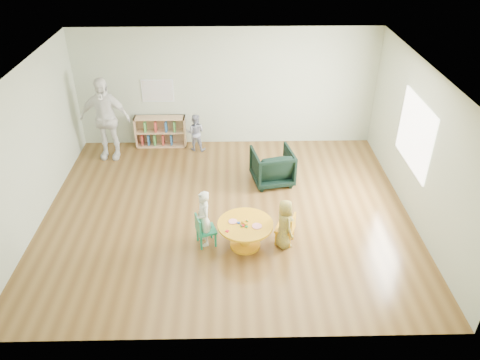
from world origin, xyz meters
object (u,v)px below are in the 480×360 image
(kid_chair_left, at_px, (204,229))
(toddler, at_px, (195,132))
(bookshelf, at_px, (160,131))
(child_left, at_px, (203,219))
(adult_caretaker, at_px, (105,119))
(child_right, at_px, (284,224))
(armchair, at_px, (272,166))
(activity_table, at_px, (245,230))
(kid_chair_right, at_px, (287,228))

(kid_chair_left, relative_size, toddler, 0.66)
(bookshelf, height_order, child_left, child_left)
(toddler, relative_size, adult_caretaker, 0.48)
(bookshelf, distance_m, child_right, 4.66)
(kid_chair_left, distance_m, child_right, 1.40)
(armchair, height_order, toddler, toddler)
(activity_table, relative_size, kid_chair_left, 1.60)
(toddler, bearing_deg, child_left, 104.70)
(kid_chair_right, bearing_deg, child_left, 109.34)
(kid_chair_left, xyz_separation_m, child_right, (1.39, -0.06, 0.14))
(armchair, xyz_separation_m, child_left, (-1.35, -2.01, 0.15))
(child_left, relative_size, toddler, 1.15)
(kid_chair_left, relative_size, child_left, 0.57)
(kid_chair_left, xyz_separation_m, child_left, (0.00, 0.04, 0.21))
(armchair, bearing_deg, kid_chair_left, 45.34)
(bookshelf, bearing_deg, toddler, -16.76)
(bookshelf, height_order, child_right, child_right)
(child_left, distance_m, adult_caretaker, 4.00)
(kid_chair_left, distance_m, toddler, 3.56)
(armchair, xyz_separation_m, toddler, (-1.70, 1.50, 0.08))
(kid_chair_left, height_order, kid_chair_right, kid_chair_left)
(adult_caretaker, bearing_deg, child_left, -49.71)
(bookshelf, height_order, toddler, toddler)
(activity_table, xyz_separation_m, armchair, (0.63, 2.10, 0.05))
(kid_chair_right, relative_size, adult_caretaker, 0.30)
(bookshelf, bearing_deg, armchair, -34.38)
(child_right, distance_m, toddler, 3.99)
(kid_chair_right, height_order, adult_caretaker, adult_caretaker)
(toddler, distance_m, adult_caretaker, 2.07)
(bookshelf, xyz_separation_m, armchair, (2.57, -1.76, 0.01))
(activity_table, height_order, toddler, toddler)
(adult_caretaker, bearing_deg, armchair, -13.80)
(armchair, bearing_deg, toddler, -52.50)
(kid_chair_right, height_order, child_left, child_left)
(armchair, bearing_deg, child_right, 79.84)
(kid_chair_left, relative_size, kid_chair_right, 1.04)
(kid_chair_left, distance_m, armchair, 2.45)
(toddler, xyz_separation_m, adult_caretaker, (-1.98, -0.29, 0.50))
(armchair, xyz_separation_m, adult_caretaker, (-3.68, 1.21, 0.58))
(activity_table, xyz_separation_m, child_left, (-0.72, 0.09, 0.20))
(child_right, relative_size, adult_caretaker, 0.48)
(activity_table, relative_size, child_left, 0.91)
(toddler, bearing_deg, activity_table, 115.50)
(armchair, bearing_deg, bookshelf, -45.52)
(kid_chair_left, relative_size, child_right, 0.65)
(bookshelf, bearing_deg, child_right, -55.97)
(child_left, xyz_separation_m, child_right, (1.39, -0.09, -0.07))
(activity_table, relative_size, toddler, 1.05)
(adult_caretaker, bearing_deg, kid_chair_right, -36.24)
(bookshelf, height_order, armchair, armchair)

